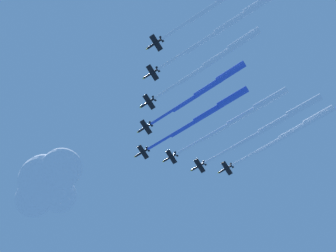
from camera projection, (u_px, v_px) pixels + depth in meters
The scene contains 8 objects.
jet_lead at pixel (209, 112), 256.85m from camera, with size 72.36×11.81×4.37m.
jet_port_inner at pixel (208, 87), 249.42m from camera, with size 67.67×10.35×4.43m.
jet_starboard_inner at pixel (244, 115), 258.41m from camera, with size 78.01×12.87×4.42m.
jet_port_mid at pixel (219, 56), 239.48m from camera, with size 71.66×11.00×4.39m.
jet_starboard_mid at pixel (277, 122), 256.73m from camera, with size 80.11×12.73×4.43m.
jet_port_outer at pixel (233, 21), 231.68m from camera, with size 78.03×12.99×4.35m.
jet_starboard_outer at pixel (295, 130), 262.48m from camera, with size 71.90×11.40×4.45m.
cloud_puff at pixel (48, 183), 280.01m from camera, with size 50.39×38.04×30.95m.
Camera 1 is at (-80.71, 96.97, -48.11)m, focal length 52.59 mm.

